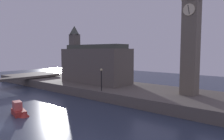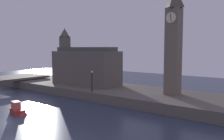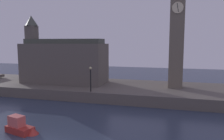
# 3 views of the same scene
# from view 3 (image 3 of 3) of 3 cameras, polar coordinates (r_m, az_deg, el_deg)

# --- Properties ---
(far_embankment) EXTENTS (70.00, 12.00, 1.50)m
(far_embankment) POSITION_cam_3_polar(r_m,az_deg,el_deg) (36.70, -1.71, -4.86)
(far_embankment) COLOR #5B544C
(far_embankment) RESTS_ON ground
(clock_tower) EXTENTS (2.27, 2.32, 16.54)m
(clock_tower) POSITION_cam_3_polar(r_m,az_deg,el_deg) (35.16, 16.03, 9.59)
(clock_tower) COLOR #6B6051
(clock_tower) RESTS_ON far_embankment
(parliament_hall) EXTENTS (14.01, 5.69, 11.35)m
(parliament_hall) POSITION_cam_3_polar(r_m,az_deg,el_deg) (39.22, -12.34, 2.24)
(parliament_hall) COLOR #5B544C
(parliament_hall) RESTS_ON far_embankment
(streetlamp) EXTENTS (0.36, 0.36, 3.46)m
(streetlamp) POSITION_cam_3_polar(r_m,az_deg,el_deg) (31.36, -5.42, -1.48)
(streetlamp) COLOR black
(streetlamp) RESTS_ON far_embankment
(boat_dinghy_red) EXTENTS (3.47, 1.90, 1.58)m
(boat_dinghy_red) POSITION_cam_3_polar(r_m,az_deg,el_deg) (23.07, -21.84, -13.23)
(boat_dinghy_red) COLOR maroon
(boat_dinghy_red) RESTS_ON ground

